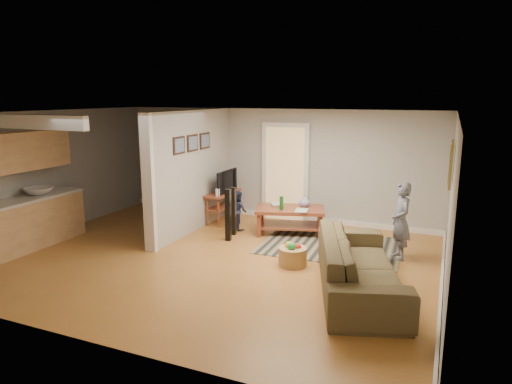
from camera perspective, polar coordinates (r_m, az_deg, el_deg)
ground at (r=8.09m, az=-5.50°, el=-8.23°), size 7.50×7.50×0.00m
room_shell at (r=8.62m, az=-10.58°, el=2.89°), size 7.54×6.02×2.52m
area_rug at (r=8.78m, az=9.29°, el=-6.65°), size 2.62×1.97×0.01m
sofa at (r=6.98m, az=12.61°, el=-11.87°), size 1.82×2.89×0.79m
coffee_table at (r=9.37m, az=4.40°, el=-2.68°), size 1.55×1.17×0.81m
tv_console at (r=10.18m, az=-4.11°, el=-0.36°), size 0.42×1.09×0.93m
speaker_left at (r=8.87m, az=-3.50°, el=-2.90°), size 0.11×0.11×1.03m
speaker_right at (r=9.25m, az=-2.85°, el=-2.41°), size 0.11×0.11×0.98m
toy_basket at (r=7.70m, az=4.60°, el=-7.90°), size 0.47×0.47×0.42m
child at (r=8.41m, az=17.36°, el=-7.94°), size 0.50×0.58×1.35m
toddler at (r=9.74m, az=-2.21°, el=-4.66°), size 0.52×0.50×0.84m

